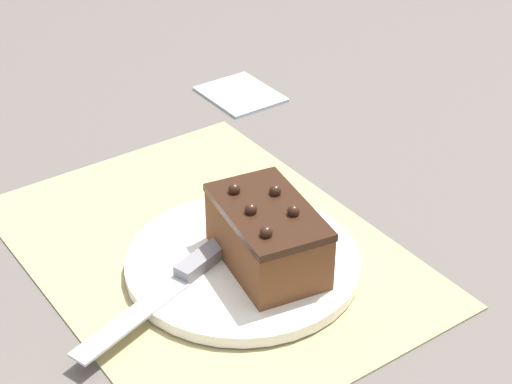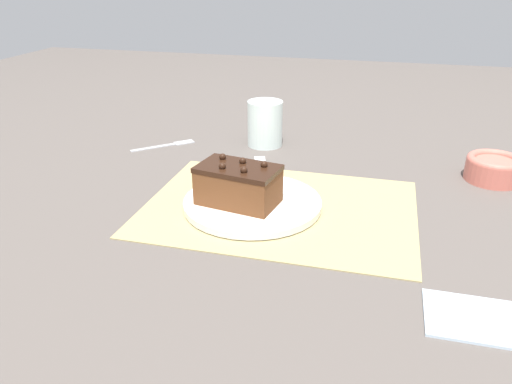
{
  "view_description": "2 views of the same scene",
  "coord_description": "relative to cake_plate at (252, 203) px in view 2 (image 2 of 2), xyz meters",
  "views": [
    {
      "loc": [
        -0.61,
        0.37,
        0.54
      ],
      "look_at": [
        -0.03,
        -0.04,
        0.07
      ],
      "focal_mm": 60.0,
      "sensor_mm": 36.0,
      "label": 1
    },
    {
      "loc": [
        0.16,
        -0.76,
        0.39
      ],
      "look_at": [
        -0.04,
        -0.02,
        0.03
      ],
      "focal_mm": 35.0,
      "sensor_mm": 36.0,
      "label": 2
    }
  ],
  "objects": [
    {
      "name": "cake_plate",
      "position": [
        0.0,
        0.0,
        0.0
      ],
      "size": [
        0.24,
        0.24,
        0.01
      ],
      "color": "white",
      "rests_on": "placemat_woven"
    },
    {
      "name": "small_bowl",
      "position": [
        0.42,
        0.24,
        0.02
      ],
      "size": [
        0.1,
        0.1,
        0.05
      ],
      "color": "#C66656",
      "rests_on": "ground_plane"
    },
    {
      "name": "folded_napkin",
      "position": [
        0.33,
        -0.22,
        -0.01
      ],
      "size": [
        0.11,
        0.09,
        0.01
      ],
      "primitive_type": "cube",
      "color": "silver",
      "rests_on": "ground_plane"
    },
    {
      "name": "serving_knife",
      "position": [
        0.0,
        0.07,
        0.01
      ],
      "size": [
        0.08,
        0.2,
        0.01
      ],
      "rotation": [
        0.0,
        0.0,
        0.31
      ],
      "color": "slate",
      "rests_on": "cake_plate"
    },
    {
      "name": "dessert_fork",
      "position": [
        -0.27,
        0.27,
        -0.01
      ],
      "size": [
        0.12,
        0.11,
        0.01
      ],
      "rotation": [
        0.0,
        0.0,
        5.46
      ],
      "color": "#B7BABF",
      "rests_on": "ground_plane"
    },
    {
      "name": "drinking_glass",
      "position": [
        -0.06,
        0.33,
        0.04
      ],
      "size": [
        0.08,
        0.08,
        0.1
      ],
      "color": "silver",
      "rests_on": "ground_plane"
    },
    {
      "name": "placemat_woven",
      "position": [
        0.05,
        0.01,
        -0.01
      ],
      "size": [
        0.46,
        0.34,
        0.0
      ],
      "primitive_type": "cube",
      "color": "tan",
      "rests_on": "ground_plane"
    },
    {
      "name": "ground_plane",
      "position": [
        0.05,
        0.01,
        -0.01
      ],
      "size": [
        3.0,
        3.0,
        0.0
      ],
      "primitive_type": "plane",
      "color": "#544C47"
    },
    {
      "name": "chocolate_cake",
      "position": [
        -0.02,
        -0.02,
        0.04
      ],
      "size": [
        0.15,
        0.1,
        0.08
      ],
      "rotation": [
        0.0,
        0.0,
        -0.18
      ],
      "color": "brown",
      "rests_on": "cake_plate"
    }
  ]
}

